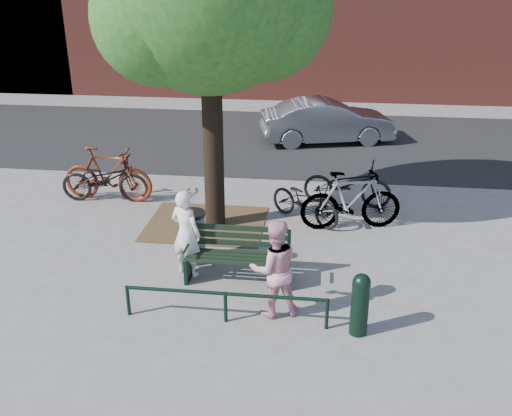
# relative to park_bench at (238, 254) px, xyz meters

# --- Properties ---
(ground) EXTENTS (90.00, 90.00, 0.00)m
(ground) POSITION_rel_park_bench_xyz_m (0.00, -0.08, -0.48)
(ground) COLOR gray
(ground) RESTS_ON ground
(dirt_pit) EXTENTS (2.40, 2.00, 0.02)m
(dirt_pit) POSITION_rel_park_bench_xyz_m (-1.00, 2.12, -0.47)
(dirt_pit) COLOR brown
(dirt_pit) RESTS_ON ground
(road) EXTENTS (40.00, 7.00, 0.01)m
(road) POSITION_rel_park_bench_xyz_m (0.00, 8.42, -0.47)
(road) COLOR black
(road) RESTS_ON ground
(park_bench) EXTENTS (1.74, 0.54, 0.97)m
(park_bench) POSITION_rel_park_bench_xyz_m (0.00, 0.00, 0.00)
(park_bench) COLOR black
(park_bench) RESTS_ON ground
(guard_railing) EXTENTS (3.06, 0.06, 0.51)m
(guard_railing) POSITION_rel_park_bench_xyz_m (0.00, -1.28, -0.08)
(guard_railing) COLOR black
(guard_railing) RESTS_ON ground
(person_left) EXTENTS (0.66, 0.56, 1.54)m
(person_left) POSITION_rel_park_bench_xyz_m (-0.90, 0.07, 0.29)
(person_left) COLOR white
(person_left) RESTS_ON ground
(person_right) EXTENTS (0.90, 0.80, 1.55)m
(person_right) POSITION_rel_park_bench_xyz_m (0.69, -0.97, 0.30)
(person_right) COLOR pink
(person_right) RESTS_ON ground
(bollard) EXTENTS (0.26, 0.26, 0.97)m
(bollard) POSITION_rel_park_bench_xyz_m (1.96, -1.33, 0.04)
(bollard) COLOR black
(bollard) RESTS_ON ground
(litter_bin) EXTENTS (0.47, 0.47, 0.97)m
(litter_bin) POSITION_rel_park_bench_xyz_m (-0.89, 0.52, 0.01)
(litter_bin) COLOR gray
(litter_bin) RESTS_ON ground
(bicycle_a) EXTENTS (2.00, 0.82, 1.03)m
(bicycle_a) POSITION_rel_park_bench_xyz_m (-3.49, 3.09, 0.04)
(bicycle_a) COLOR black
(bicycle_a) RESTS_ON ground
(bicycle_b) EXTENTS (2.11, 0.71, 1.25)m
(bicycle_b) POSITION_rel_park_bench_xyz_m (-3.44, 3.14, 0.15)
(bicycle_b) COLOR #611E0D
(bicycle_b) RESTS_ON ground
(bicycle_c) EXTENTS (1.74, 1.52, 0.91)m
(bicycle_c) POSITION_rel_park_bench_xyz_m (1.01, 2.53, -0.02)
(bicycle_c) COLOR black
(bicycle_c) RESTS_ON ground
(bicycle_d) EXTENTS (2.11, 0.98, 1.22)m
(bicycle_d) POSITION_rel_park_bench_xyz_m (1.93, 2.28, 0.13)
(bicycle_d) COLOR gray
(bicycle_d) RESTS_ON ground
(bicycle_e) EXTENTS (2.00, 0.92, 1.01)m
(bicycle_e) POSITION_rel_park_bench_xyz_m (1.90, 3.51, 0.03)
(bicycle_e) COLOR black
(bicycle_e) RESTS_ON ground
(parked_car) EXTENTS (4.14, 2.32, 1.29)m
(parked_car) POSITION_rel_park_bench_xyz_m (1.41, 8.37, 0.17)
(parked_car) COLOR slate
(parked_car) RESTS_ON ground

